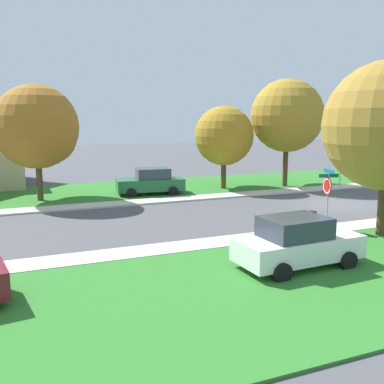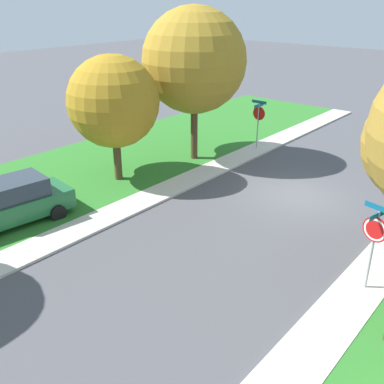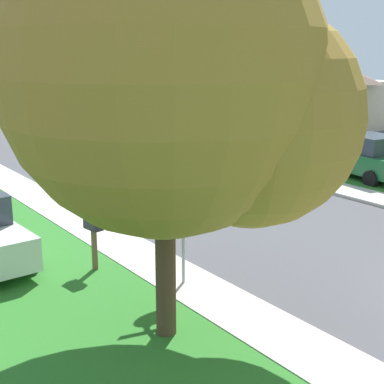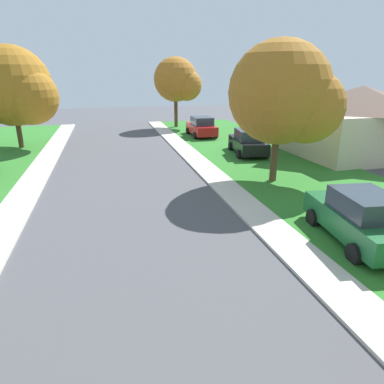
{
  "view_description": "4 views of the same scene",
  "coord_description": "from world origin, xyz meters",
  "views": [
    {
      "loc": [
        -19.83,
        17.46,
        5.0
      ],
      "look_at": [
        -0.48,
        9.47,
        1.4
      ],
      "focal_mm": 40.75,
      "sensor_mm": 36.0,
      "label": 1
    },
    {
      "loc": [
        -7.86,
        16.43,
        8.02
      ],
      "look_at": [
        1.72,
        5.09,
        1.4
      ],
      "focal_mm": 41.37,
      "sensor_mm": 36.0,
      "label": 2
    },
    {
      "loc": [
        -11.31,
        -4.55,
        5.08
      ],
      "look_at": [
        -2.99,
        7.02,
        1.4
      ],
      "focal_mm": 52.83,
      "sensor_mm": 36.0,
      "label": 3
    },
    {
      "loc": [
        -0.81,
        0.8,
        5.31
      ],
      "look_at": [
        1.95,
        11.62,
        1.4
      ],
      "focal_mm": 31.65,
      "sensor_mm": 36.0,
      "label": 4
    }
  ],
  "objects": [
    {
      "name": "tree_across_left",
      "position": [
        7.52,
        3.71,
        3.6
      ],
      "size": [
        4.39,
        4.09,
        5.79
      ],
      "color": "#4C3823",
      "rests_on": "ground"
    },
    {
      "name": "car_white_far_down_street",
      "position": [
        -8.23,
        8.86,
        0.87
      ],
      "size": [
        2.2,
        4.38,
        1.76
      ],
      "color": "white",
      "rests_on": "ground"
    },
    {
      "name": "ground_plane",
      "position": [
        0.0,
        0.0,
        0.0
      ],
      "size": [
        120.0,
        120.0,
        0.0
      ],
      "primitive_type": "plane",
      "color": "#4C4C51"
    },
    {
      "name": "tree_sidewalk_near",
      "position": [
        7.68,
        15.87,
        4.29
      ],
      "size": [
        5.29,
        4.92,
        6.92
      ],
      "color": "#4C3823",
      "rests_on": "ground"
    },
    {
      "name": "lawn_east",
      "position": [
        9.4,
        12.0,
        0.04
      ],
      "size": [
        8.0,
        56.0,
        0.08
      ],
      "primitive_type": "cube",
      "color": "#2D7528",
      "rests_on": "ground"
    },
    {
      "name": "tree_corner_large",
      "position": [
        6.74,
        -0.88,
        4.94
      ],
      "size": [
        5.52,
        5.14,
        7.68
      ],
      "color": "#4C3823",
      "rests_on": "ground"
    },
    {
      "name": "stop_sign_far_corner",
      "position": [
        -4.79,
        4.85,
        1.89
      ],
      "size": [
        0.9,
        0.9,
        2.77
      ],
      "color": "#9E9EA3",
      "rests_on": "ground"
    },
    {
      "name": "sidewalk_west",
      "position": [
        -4.7,
        12.0,
        0.05
      ],
      "size": [
        1.4,
        56.0,
        0.1
      ],
      "primitive_type": "cube",
      "color": "beige",
      "rests_on": "ground"
    },
    {
      "name": "car_green_near_corner",
      "position": [
        7.02,
        9.26,
        0.87
      ],
      "size": [
        2.43,
        4.49,
        1.76
      ],
      "color": "#1E6033",
      "rests_on": "ground"
    },
    {
      "name": "sidewalk_east",
      "position": [
        4.7,
        12.0,
        0.05
      ],
      "size": [
        1.4,
        56.0,
        0.1
      ],
      "primitive_type": "cube",
      "color": "beige",
      "rests_on": "ground"
    },
    {
      "name": "lawn_west",
      "position": [
        -9.4,
        12.0,
        0.04
      ],
      "size": [
        8.0,
        56.0,
        0.08
      ],
      "primitive_type": "cube",
      "color": "#2D7528",
      "rests_on": "ground"
    },
    {
      "name": "stop_sign_near_corner",
      "position": [
        4.85,
        -4.34,
        1.89
      ],
      "size": [
        0.92,
        0.92,
        2.77
      ],
      "color": "#9E9EA3",
      "rests_on": "ground"
    },
    {
      "name": "mailbox",
      "position": [
        -6.0,
        6.67,
        1.01
      ],
      "size": [
        0.3,
        0.51,
        1.31
      ],
      "color": "brown",
      "rests_on": "ground"
    }
  ]
}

